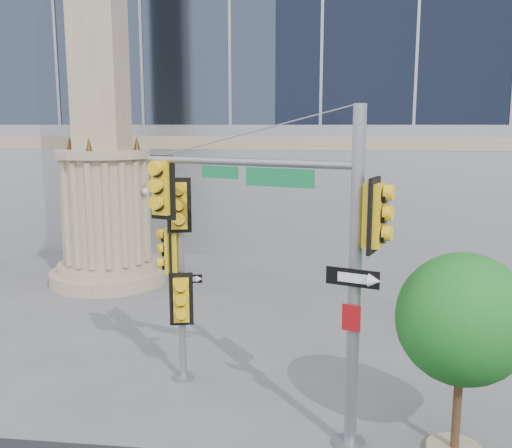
# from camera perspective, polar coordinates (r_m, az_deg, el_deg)

# --- Properties ---
(ground) EXTENTS (120.00, 120.00, 0.00)m
(ground) POSITION_cam_1_polar(r_m,az_deg,el_deg) (13.25, -3.65, -17.24)
(ground) COLOR #545456
(ground) RESTS_ON ground
(monument) EXTENTS (4.40, 4.40, 16.60)m
(monument) POSITION_cam_1_polar(r_m,az_deg,el_deg) (22.15, -15.09, 8.28)
(monument) COLOR gray
(monument) RESTS_ON ground
(main_signal_pole) EXTENTS (4.76, 2.08, 6.40)m
(main_signal_pole) POSITION_cam_1_polar(r_m,az_deg,el_deg) (10.68, 4.02, -1.32)
(main_signal_pole) COLOR slate
(main_signal_pole) RESTS_ON ground
(secondary_signal_pole) EXTENTS (0.91, 0.66, 4.95)m
(secondary_signal_pole) POSITION_cam_1_polar(r_m,az_deg,el_deg) (13.21, -7.79, -3.88)
(secondary_signal_pole) COLOR slate
(secondary_signal_pole) RESTS_ON ground
(street_tree) EXTENTS (2.45, 2.39, 3.81)m
(street_tree) POSITION_cam_1_polar(r_m,az_deg,el_deg) (11.04, 20.16, -9.39)
(street_tree) COLOR gray
(street_tree) RESTS_ON ground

